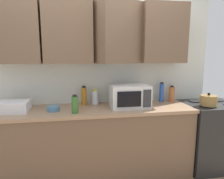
{
  "coord_description": "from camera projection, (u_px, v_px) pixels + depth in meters",
  "views": [
    {
      "loc": [
        -0.2,
        -2.7,
        1.54
      ],
      "look_at": [
        0.22,
        -0.25,
        1.12
      ],
      "focal_mm": 31.89,
      "sensor_mm": 36.0,
      "label": 1
    }
  ],
  "objects": [
    {
      "name": "bottle_clear_tall",
      "position": [
        95.0,
        97.0,
        2.67
      ],
      "size": [
        0.08,
        0.08,
        0.2
      ],
      "color": "silver",
      "rests_on": "counter_run"
    },
    {
      "name": "dish_rack",
      "position": [
        12.0,
        107.0,
        2.3
      ],
      "size": [
        0.38,
        0.3,
        0.12
      ],
      "primitive_type": "cube",
      "color": "silver",
      "rests_on": "counter_run"
    },
    {
      "name": "bottle_spice_jar",
      "position": [
        172.0,
        94.0,
        2.84
      ],
      "size": [
        0.08,
        0.08,
        0.23
      ],
      "color": "#BC6638",
      "rests_on": "counter_run"
    },
    {
      "name": "bottle_amber_vinegar",
      "position": [
        84.0,
        96.0,
        2.63
      ],
      "size": [
        0.07,
        0.07,
        0.25
      ],
      "color": "#AD701E",
      "rests_on": "counter_run"
    },
    {
      "name": "microwave",
      "position": [
        129.0,
        96.0,
        2.52
      ],
      "size": [
        0.48,
        0.37,
        0.28
      ],
      "color": "silver",
      "rests_on": "counter_run"
    },
    {
      "name": "counter_run",
      "position": [
        96.0,
        142.0,
        2.55
      ],
      "size": [
        2.44,
        0.63,
        0.9
      ],
      "color": "brown",
      "rests_on": "ground_plane"
    },
    {
      "name": "bottle_green_oil",
      "position": [
        75.0,
        105.0,
        2.24
      ],
      "size": [
        0.07,
        0.07,
        0.21
      ],
      "color": "#386B2D",
      "rests_on": "counter_run"
    },
    {
      "name": "stove_range",
      "position": [
        210.0,
        134.0,
        2.79
      ],
      "size": [
        0.76,
        0.64,
        0.91
      ],
      "color": "black",
      "rests_on": "ground_plane"
    },
    {
      "name": "kettle",
      "position": [
        208.0,
        100.0,
        2.54
      ],
      "size": [
        0.21,
        0.21,
        0.17
      ],
      "color": "olive",
      "rests_on": "stove_range"
    },
    {
      "name": "bowl_ceramic_small",
      "position": [
        53.0,
        108.0,
        2.34
      ],
      "size": [
        0.15,
        0.15,
        0.06
      ],
      "primitive_type": "cylinder",
      "color": "teal",
      "rests_on": "counter_run"
    },
    {
      "name": "bottle_blue_cleaner",
      "position": [
        162.0,
        92.0,
        2.81
      ],
      "size": [
        0.06,
        0.06,
        0.28
      ],
      "color": "#2D56B7",
      "rests_on": "counter_run"
    },
    {
      "name": "wall_back_with_cabinets",
      "position": [
        93.0,
        53.0,
        2.58
      ],
      "size": [
        3.31,
        0.55,
        2.6
      ],
      "color": "silver",
      "rests_on": "ground_plane"
    }
  ]
}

